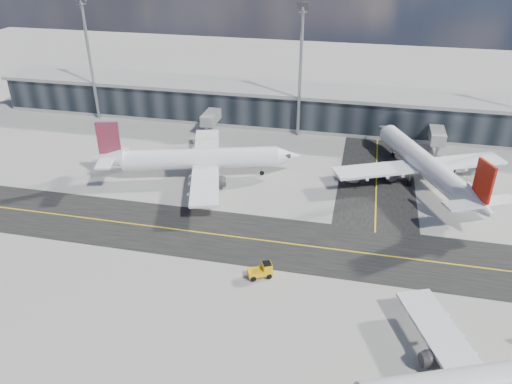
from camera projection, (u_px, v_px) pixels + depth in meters
ground at (250, 254)px, 73.82m from camera, size 300.00×300.00×0.00m
taxiway_lanes at (288, 220)px, 82.26m from camera, size 180.00×63.00×0.03m
terminal_concourse at (303, 108)px, 118.91m from camera, size 152.00×19.80×8.80m
floodlight_masts at (301, 67)px, 107.46m from camera, size 102.50×0.70×28.90m
airliner_af at (197, 159)px, 94.21m from camera, size 38.41×33.09×11.57m
airliner_redtail at (425, 165)px, 91.87m from camera, size 32.50×37.68×11.73m
airliner_near at (493, 382)px, 49.14m from camera, size 34.02×29.43×10.49m
baggage_tug at (262, 270)px, 68.73m from camera, size 3.73×2.93×2.11m
service_van at (351, 174)px, 95.45m from camera, size 4.12×5.97×1.52m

